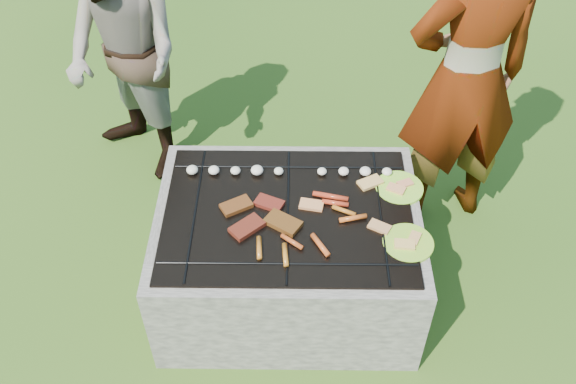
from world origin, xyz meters
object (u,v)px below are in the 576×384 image
Objects in this scene: plate_near at (408,243)px; plate_far at (399,188)px; bystander at (124,57)px; cook at (466,79)px; fire_pit at (288,255)px.

plate_far is at bearing 89.97° from plate_near.
plate_near is 1.96m from bystander.
plate_near is 0.96m from cook.
fire_pit is at bearing 161.47° from plate_near.
plate_near is at bearing -18.53° from fire_pit.
plate_near is at bearing -90.03° from plate_far.
bystander is (-0.96, 1.03, 0.53)m from fire_pit.
plate_near is (-0.00, -0.36, 0.00)m from plate_far.
plate_near is 0.17× the size of bystander.
bystander is (-1.52, 1.22, 0.20)m from plate_near.
plate_near is 0.14× the size of cook.
cook is at bearing 66.59° from plate_near.
fire_pit is 0.68× the size of cook.
cook reaches higher than plate_far.
fire_pit is 0.80× the size of bystander.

